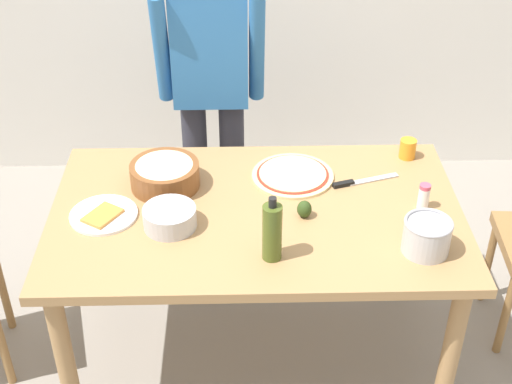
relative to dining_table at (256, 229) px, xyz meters
name	(u,v)px	position (x,y,z in m)	size (l,w,h in m)	color
ground	(256,347)	(0.00, 0.00, -0.67)	(8.00, 8.00, 0.00)	gray
dining_table	(256,229)	(0.00, 0.00, 0.00)	(1.60, 0.96, 0.76)	#A37A4C
person_cook	(211,83)	(-0.19, 0.76, 0.27)	(0.49, 0.25, 1.62)	#2D2D38
pizza_raw_on_board	(293,175)	(0.16, 0.23, 0.10)	(0.34, 0.34, 0.02)	beige
plate_with_slice	(103,215)	(-0.59, -0.03, 0.10)	(0.26, 0.26, 0.02)	white
popcorn_bowl	(165,173)	(-0.36, 0.18, 0.15)	(0.28, 0.28, 0.11)	brown
mixing_bowl_steel	(170,218)	(-0.33, -0.10, 0.13)	(0.20, 0.20, 0.08)	#B7B7BC
olive_oil_bottle	(272,232)	(0.05, -0.29, 0.20)	(0.07, 0.07, 0.26)	#47561E
steel_pot	(427,236)	(0.60, -0.26, 0.16)	(0.17, 0.17, 0.13)	#B7B7BC
cup_orange	(408,149)	(0.66, 0.37, 0.13)	(0.07, 0.07, 0.09)	orange
salt_shaker	(424,197)	(0.65, 0.00, 0.14)	(0.04, 0.04, 0.11)	white
chef_knife	(358,182)	(0.42, 0.18, 0.10)	(0.28, 0.11, 0.02)	silver
avocado	(304,209)	(0.18, -0.05, 0.13)	(0.06, 0.06, 0.07)	#2D4219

